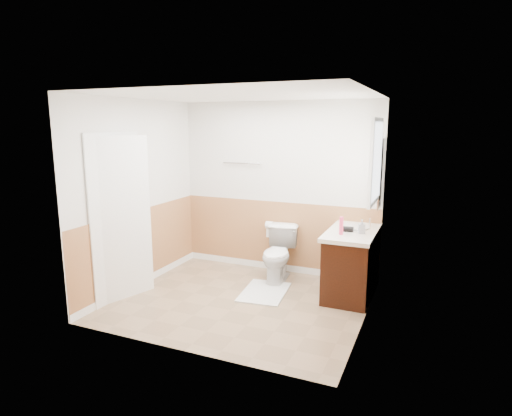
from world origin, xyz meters
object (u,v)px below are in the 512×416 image
at_px(toilet, 278,254).
at_px(soap_dispenser, 362,226).
at_px(bath_mat, 264,292).
at_px(vanity_cabinet, 352,264).
at_px(lotion_bottle, 341,226).

distance_m(toilet, soap_dispenser, 1.31).
distance_m(bath_mat, soap_dispenser, 1.52).
xyz_separation_m(toilet, vanity_cabinet, (1.04, -0.10, 0.02)).
xyz_separation_m(vanity_cabinet, lotion_bottle, (-0.10, -0.27, 0.56)).
relative_size(bath_mat, vanity_cabinet, 0.73).
bearing_deg(toilet, vanity_cabinet, -11.97).
distance_m(bath_mat, lotion_bottle, 1.35).
bearing_deg(bath_mat, vanity_cabinet, 21.91).
relative_size(toilet, lotion_bottle, 3.42).
distance_m(vanity_cabinet, lotion_bottle, 0.63).
distance_m(toilet, vanity_cabinet, 1.05).
xyz_separation_m(bath_mat, vanity_cabinet, (1.04, 0.42, 0.39)).
bearing_deg(toilet, soap_dispenser, -16.89).
xyz_separation_m(toilet, bath_mat, (0.00, -0.52, -0.37)).
height_order(toilet, vanity_cabinet, vanity_cabinet).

